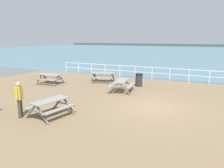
# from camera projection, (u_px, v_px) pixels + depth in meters

# --- Properties ---
(ground_plane) EXTENTS (30.00, 24.00, 0.20)m
(ground_plane) POSITION_uv_depth(u_px,v_px,m) (153.00, 109.00, 11.72)
(ground_plane) COLOR #846B4C
(sea_band) EXTENTS (142.00, 90.00, 0.01)m
(sea_band) POSITION_uv_depth(u_px,v_px,m) (209.00, 52.00, 58.18)
(sea_band) COLOR teal
(sea_band) RESTS_ON ground
(distant_shoreline) EXTENTS (142.00, 6.00, 1.80)m
(distant_shoreline) POSITION_uv_depth(u_px,v_px,m) (214.00, 46.00, 96.06)
(distant_shoreline) COLOR #4C4C47
(distant_shoreline) RESTS_ON ground
(seaward_railing) EXTENTS (23.07, 0.07, 1.08)m
(seaward_railing) POSITION_uv_depth(u_px,v_px,m) (179.00, 73.00, 18.38)
(seaward_railing) COLOR white
(seaward_railing) RESTS_ON ground
(picnic_table_near_left) EXTENTS (1.85, 2.07, 0.80)m
(picnic_table_near_left) POSITION_uv_depth(u_px,v_px,m) (121.00, 83.00, 14.98)
(picnic_table_near_left) COLOR gray
(picnic_table_near_left) RESTS_ON ground
(picnic_table_near_right) EXTENTS (1.90, 1.66, 0.80)m
(picnic_table_near_right) POSITION_uv_depth(u_px,v_px,m) (50.00, 77.00, 17.45)
(picnic_table_near_right) COLOR gray
(picnic_table_near_right) RESTS_ON ground
(picnic_table_mid_centre) EXTENTS (1.77, 2.00, 0.80)m
(picnic_table_mid_centre) POSITION_uv_depth(u_px,v_px,m) (50.00, 104.00, 10.23)
(picnic_table_mid_centre) COLOR gray
(picnic_table_mid_centre) RESTS_ON ground
(picnic_table_far_right) EXTENTS (2.11, 1.90, 0.80)m
(picnic_table_far_right) POSITION_uv_depth(u_px,v_px,m) (103.00, 75.00, 18.22)
(picnic_table_far_right) COLOR gray
(picnic_table_far_right) RESTS_ON ground
(visitor) EXTENTS (0.34, 0.49, 1.66)m
(visitor) POSITION_uv_depth(u_px,v_px,m) (19.00, 97.00, 9.97)
(visitor) COLOR #4C4233
(visitor) RESTS_ON ground
(litter_bin) EXTENTS (0.55, 0.55, 0.95)m
(litter_bin) POSITION_uv_depth(u_px,v_px,m) (139.00, 80.00, 16.65)
(litter_bin) COLOR #2D2D33
(litter_bin) RESTS_ON ground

